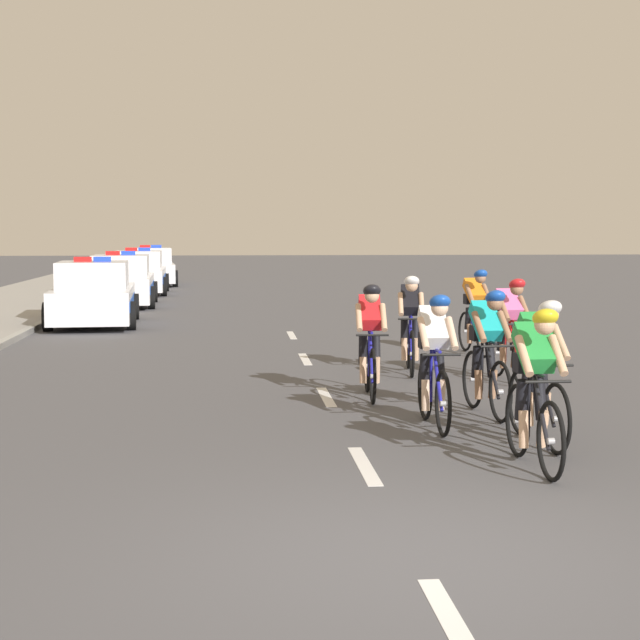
{
  "coord_description": "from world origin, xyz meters",
  "views": [
    {
      "loc": [
        -1.24,
        -6.78,
        2.24
      ],
      "look_at": [
        -0.15,
        6.01,
        1.1
      ],
      "focal_mm": 57.84,
      "sensor_mm": 36.0,
      "label": 1
    }
  ],
  "objects_px": {
    "cyclist_lead": "(535,386)",
    "police_car_furthest": "(151,268)",
    "cyclist_third": "(434,359)",
    "cyclist_sixth": "(410,323)",
    "police_car_nearest": "(94,296)",
    "cyclist_eighth": "(475,311)",
    "cyclist_second": "(539,370)",
    "cyclist_seventh": "(510,328)",
    "police_car_third": "(138,274)",
    "cyclist_fourth": "(487,351)",
    "police_car_second": "(121,282)",
    "cyclist_fifth": "(370,339)"
  },
  "relations": [
    {
      "from": "cyclist_third",
      "to": "police_car_nearest",
      "type": "bearing_deg",
      "value": 112.88
    },
    {
      "from": "cyclist_eighth",
      "to": "police_car_second",
      "type": "relative_size",
      "value": 0.38
    },
    {
      "from": "cyclist_fourth",
      "to": "cyclist_fifth",
      "type": "bearing_deg",
      "value": 131.98
    },
    {
      "from": "cyclist_sixth",
      "to": "police_car_furthest",
      "type": "xyz_separation_m",
      "value": [
        -5.96,
        25.57,
        -0.11
      ]
    },
    {
      "from": "cyclist_sixth",
      "to": "cyclist_eighth",
      "type": "xyz_separation_m",
      "value": [
        1.57,
        2.29,
        0.0
      ]
    },
    {
      "from": "cyclist_seventh",
      "to": "police_car_third",
      "type": "distance_m",
      "value": 22.28
    },
    {
      "from": "cyclist_fifth",
      "to": "police_car_third",
      "type": "height_order",
      "value": "police_car_third"
    },
    {
      "from": "police_car_furthest",
      "to": "police_car_nearest",
      "type": "bearing_deg",
      "value": -90.0
    },
    {
      "from": "cyclist_second",
      "to": "cyclist_sixth",
      "type": "relative_size",
      "value": 1.0
    },
    {
      "from": "cyclist_eighth",
      "to": "cyclist_sixth",
      "type": "bearing_deg",
      "value": -124.33
    },
    {
      "from": "cyclist_fifth",
      "to": "cyclist_sixth",
      "type": "xyz_separation_m",
      "value": [
        0.94,
        2.29,
        0.0
      ]
    },
    {
      "from": "police_car_third",
      "to": "cyclist_second",
      "type": "bearing_deg",
      "value": -75.95
    },
    {
      "from": "cyclist_fifth",
      "to": "cyclist_seventh",
      "type": "distance_m",
      "value": 2.6
    },
    {
      "from": "police_car_second",
      "to": "police_car_nearest",
      "type": "bearing_deg",
      "value": -90.0
    },
    {
      "from": "police_car_furthest",
      "to": "cyclist_fourth",
      "type": "bearing_deg",
      "value": -77.92
    },
    {
      "from": "cyclist_lead",
      "to": "police_car_nearest",
      "type": "bearing_deg",
      "value": 111.88
    },
    {
      "from": "cyclist_fourth",
      "to": "police_car_furthest",
      "type": "bearing_deg",
      "value": 102.08
    },
    {
      "from": "cyclist_seventh",
      "to": "cyclist_eighth",
      "type": "xyz_separation_m",
      "value": [
        0.26,
        3.26,
        0.0
      ]
    },
    {
      "from": "cyclist_third",
      "to": "cyclist_fifth",
      "type": "height_order",
      "value": "same"
    },
    {
      "from": "cyclist_fifth",
      "to": "police_car_second",
      "type": "distance_m",
      "value": 17.61
    },
    {
      "from": "police_car_second",
      "to": "cyclist_lead",
      "type": "bearing_deg",
      "value": -74.02
    },
    {
      "from": "cyclist_sixth",
      "to": "police_car_nearest",
      "type": "bearing_deg",
      "value": 124.85
    },
    {
      "from": "cyclist_third",
      "to": "cyclist_sixth",
      "type": "bearing_deg",
      "value": 83.59
    },
    {
      "from": "cyclist_seventh",
      "to": "police_car_furthest",
      "type": "distance_m",
      "value": 27.51
    },
    {
      "from": "police_car_third",
      "to": "cyclist_third",
      "type": "bearing_deg",
      "value": -77.41
    },
    {
      "from": "police_car_nearest",
      "to": "cyclist_sixth",
      "type": "bearing_deg",
      "value": -55.15
    },
    {
      "from": "cyclist_fourth",
      "to": "police_car_furthest",
      "type": "distance_m",
      "value": 29.88
    },
    {
      "from": "police_car_third",
      "to": "cyclist_lead",
      "type": "bearing_deg",
      "value": -77.22
    },
    {
      "from": "cyclist_second",
      "to": "police_car_second",
      "type": "xyz_separation_m",
      "value": [
        -6.37,
        19.95,
        -0.11
      ]
    },
    {
      "from": "police_car_second",
      "to": "cyclist_fifth",
      "type": "bearing_deg",
      "value": -73.42
    },
    {
      "from": "cyclist_second",
      "to": "police_car_second",
      "type": "height_order",
      "value": "police_car_second"
    },
    {
      "from": "police_car_second",
      "to": "police_car_third",
      "type": "xyz_separation_m",
      "value": [
        -0.0,
        5.5,
        0.0
      ]
    },
    {
      "from": "cyclist_third",
      "to": "cyclist_fifth",
      "type": "xyz_separation_m",
      "value": [
        -0.44,
        2.1,
        0.0
      ]
    },
    {
      "from": "cyclist_fourth",
      "to": "police_car_furthest",
      "type": "height_order",
      "value": "police_car_furthest"
    },
    {
      "from": "cyclist_eighth",
      "to": "police_car_second",
      "type": "distance_m",
      "value": 14.41
    },
    {
      "from": "cyclist_eighth",
      "to": "police_car_third",
      "type": "distance_m",
      "value": 19.32
    },
    {
      "from": "cyclist_third",
      "to": "cyclist_fourth",
      "type": "xyz_separation_m",
      "value": [
        0.79,
        0.74,
        0.0
      ]
    },
    {
      "from": "cyclist_second",
      "to": "cyclist_seventh",
      "type": "relative_size",
      "value": 1.0
    },
    {
      "from": "cyclist_third",
      "to": "cyclist_second",
      "type": "bearing_deg",
      "value": -47.0
    },
    {
      "from": "cyclist_lead",
      "to": "police_car_furthest",
      "type": "bearing_deg",
      "value": 100.65
    },
    {
      "from": "cyclist_second",
      "to": "cyclist_sixth",
      "type": "height_order",
      "value": "same"
    },
    {
      "from": "police_car_nearest",
      "to": "police_car_second",
      "type": "relative_size",
      "value": 1.01
    },
    {
      "from": "cyclist_eighth",
      "to": "police_car_nearest",
      "type": "distance_m",
      "value": 9.79
    },
    {
      "from": "cyclist_third",
      "to": "cyclist_fifth",
      "type": "relative_size",
      "value": 1.0
    },
    {
      "from": "cyclist_sixth",
      "to": "police_car_nearest",
      "type": "height_order",
      "value": "police_car_nearest"
    },
    {
      "from": "cyclist_fifth",
      "to": "police_car_nearest",
      "type": "height_order",
      "value": "police_car_nearest"
    },
    {
      "from": "cyclist_sixth",
      "to": "police_car_furthest",
      "type": "bearing_deg",
      "value": 103.12
    },
    {
      "from": "cyclist_eighth",
      "to": "police_car_furthest",
      "type": "bearing_deg",
      "value": 107.92
    },
    {
      "from": "cyclist_seventh",
      "to": "cyclist_eighth",
      "type": "distance_m",
      "value": 3.27
    },
    {
      "from": "cyclist_lead",
      "to": "police_car_furthest",
      "type": "xyz_separation_m",
      "value": [
        -6.01,
        31.98,
        -0.11
      ]
    }
  ]
}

